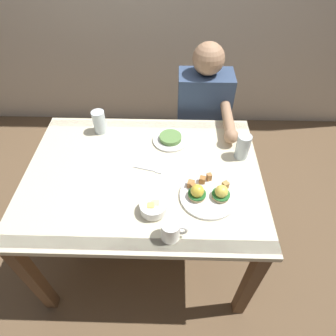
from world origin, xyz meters
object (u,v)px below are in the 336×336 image
(eggs_benedict_plate, at_px, (208,194))
(diner_person, at_px, (203,117))
(coffee_mug, at_px, (171,230))
(side_plate, at_px, (170,139))
(fork, at_px, (150,170))
(water_glass_near, at_px, (242,148))
(fruit_bowl, at_px, (153,207))
(water_glass_far, at_px, (100,123))
(dining_table, at_px, (144,186))

(eggs_benedict_plate, bearing_deg, diner_person, 87.61)
(coffee_mug, bearing_deg, side_plate, 91.37)
(fork, bearing_deg, water_glass_near, 13.27)
(eggs_benedict_plate, bearing_deg, coffee_mug, -128.37)
(fruit_bowl, distance_m, water_glass_far, 0.66)
(fruit_bowl, distance_m, diner_person, 0.89)
(fruit_bowl, xyz_separation_m, coffee_mug, (0.08, -0.13, 0.02))
(fork, xyz_separation_m, water_glass_near, (0.48, 0.11, 0.06))
(fruit_bowl, distance_m, fork, 0.26)
(water_glass_far, bearing_deg, fork, -44.94)
(coffee_mug, relative_size, side_plate, 0.56)
(dining_table, height_order, water_glass_far, water_glass_far)
(dining_table, height_order, fork, fork)
(dining_table, xyz_separation_m, water_glass_far, (-0.27, 0.33, 0.16))
(water_glass_far, bearing_deg, side_plate, -10.47)
(fork, bearing_deg, diner_person, 61.15)
(eggs_benedict_plate, xyz_separation_m, diner_person, (0.03, 0.75, -0.11))
(coffee_mug, distance_m, water_glass_near, 0.62)
(eggs_benedict_plate, xyz_separation_m, fruit_bowl, (-0.25, -0.09, 0.01))
(side_plate, height_order, diner_person, diner_person)
(dining_table, distance_m, fruit_bowl, 0.28)
(dining_table, bearing_deg, side_plate, 61.66)
(eggs_benedict_plate, relative_size, coffee_mug, 2.43)
(eggs_benedict_plate, height_order, fork, eggs_benedict_plate)
(coffee_mug, bearing_deg, water_glass_far, 121.61)
(water_glass_far, bearing_deg, water_glass_near, -13.67)
(water_glass_near, distance_m, diner_person, 0.51)
(dining_table, distance_m, fork, 0.12)
(eggs_benedict_plate, distance_m, fork, 0.33)
(fork, height_order, side_plate, side_plate)
(fruit_bowl, xyz_separation_m, diner_person, (0.28, 0.84, -0.12))
(water_glass_near, relative_size, side_plate, 0.69)
(coffee_mug, distance_m, diner_person, 0.99)
(water_glass_near, bearing_deg, fruit_bowl, -140.25)
(fruit_bowl, distance_m, coffee_mug, 0.15)
(fruit_bowl, relative_size, diner_person, 0.11)
(fruit_bowl, bearing_deg, coffee_mug, -57.10)
(side_plate, bearing_deg, coffee_mug, -88.63)
(dining_table, distance_m, water_glass_far, 0.46)
(dining_table, height_order, diner_person, diner_person)
(water_glass_far, relative_size, diner_person, 0.12)
(water_glass_far, xyz_separation_m, diner_person, (0.62, 0.27, -0.15))
(fork, relative_size, diner_person, 0.14)
(side_plate, bearing_deg, dining_table, -118.34)
(coffee_mug, height_order, diner_person, diner_person)
(fruit_bowl, distance_m, side_plate, 0.49)
(fork, bearing_deg, water_glass_far, 135.06)
(eggs_benedict_plate, height_order, water_glass_near, water_glass_near)
(water_glass_near, height_order, water_glass_far, water_glass_near)
(fruit_bowl, xyz_separation_m, fork, (-0.04, 0.26, -0.03))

